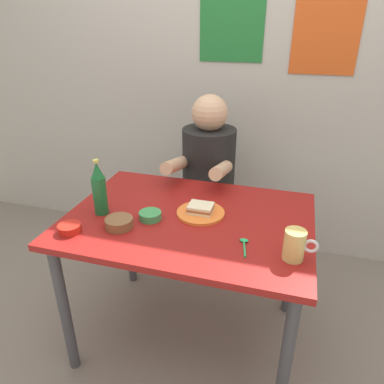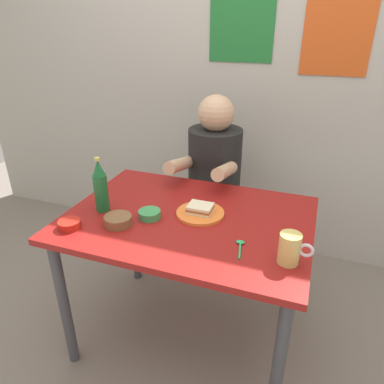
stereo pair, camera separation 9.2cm
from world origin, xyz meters
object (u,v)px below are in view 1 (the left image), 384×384
Objects in this scene: plate_orange at (201,213)px; beer_bottle at (99,190)px; person_seated at (208,162)px; beer_mug at (295,245)px; sandwich at (201,208)px; stool at (207,221)px; condiment_bowl_brown at (119,222)px; dining_table at (189,234)px.

plate_orange is 0.84× the size of beer_bottle.
person_seated is 0.97m from beer_mug.
sandwich is 0.46m from beer_bottle.
beer_mug is at bearing -28.38° from plate_orange.
plate_orange is at bearing 151.62° from beer_mug.
stool is 3.57× the size of beer_mug.
plate_orange is 0.02m from sandwich.
person_seated reaches higher than beer_mug.
condiment_bowl_brown reaches higher than stool.
beer_mug is (0.47, -0.19, 0.15)m from dining_table.
person_seated is 3.27× the size of plate_orange.
stool is at bearing 100.48° from sandwich.
person_seated is 5.71× the size of beer_mug.
plate_orange is 2.00× the size of sandwich.
condiment_bowl_brown is at bearing -103.77° from stool.
stool is 0.74m from sandwich.
beer_bottle reaches higher than condiment_bowl_brown.
plate_orange is at bearing -79.52° from stool.
stool is 0.92m from condiment_bowl_brown.
condiment_bowl_brown is (-0.20, -0.80, 0.41)m from stool.
dining_table is 0.70m from stool.
condiment_bowl_brown is at bearing -34.22° from beer_bottle.
person_seated reaches higher than dining_table.
plate_orange is (0.11, -0.59, -0.02)m from person_seated.
plate_orange is at bearing -79.33° from person_seated.
plate_orange is at bearing -90.00° from sandwich.
dining_table is 0.33m from condiment_bowl_brown.
sandwich is (0.05, 0.03, 0.13)m from dining_table.
beer_mug is at bearing -7.44° from beer_bottle.
condiment_bowl_brown is at bearing 178.35° from beer_mug.
plate_orange is (0.11, -0.60, 0.40)m from stool.
dining_table is 0.63m from person_seated.
condiment_bowl_brown is at bearing -146.10° from plate_orange.
person_seated is 0.78m from beer_bottle.
stool is at bearing 76.23° from condiment_bowl_brown.
person_seated reaches higher than condiment_bowl_brown.
dining_table is 0.53m from beer_mug.
stool is at bearing 90.00° from person_seated.
dining_table reaches higher than stool.
stool is at bearing 122.80° from beer_mug.
stool is 3.75× the size of condiment_bowl_brown.
beer_bottle reaches higher than stool.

